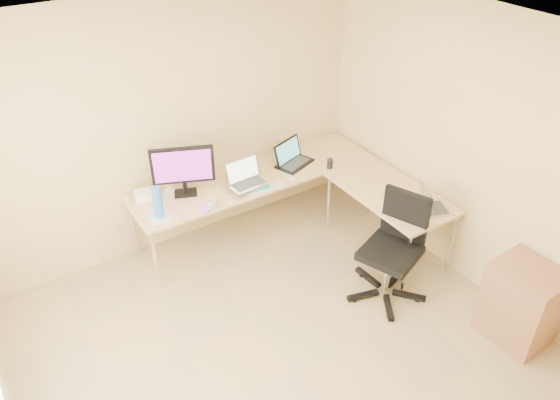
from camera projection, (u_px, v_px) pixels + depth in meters
floor at (296, 374)px, 4.37m from camera, size 4.50×4.50×0.00m
ceiling at (303, 65)px, 2.94m from camera, size 4.50×4.50×0.00m
wall_back at (169, 128)px, 5.24m from camera, size 4.50×0.00×4.50m
wall_right at (501, 167)px, 4.60m from camera, size 0.00×4.50×4.50m
desk_main at (256, 204)px, 5.80m from camera, size 2.65×0.70×0.73m
desk_return at (387, 221)px, 5.53m from camera, size 0.70×1.30×0.73m
monitor at (183, 171)px, 5.15m from camera, size 0.63×0.41×0.52m
book_stack at (255, 184)px, 5.41m from camera, size 0.23×0.30×0.05m
laptop_center at (248, 174)px, 5.28m from camera, size 0.41×0.32×0.25m
laptop_black at (295, 154)px, 5.72m from camera, size 0.49×0.42×0.26m
keyboard at (266, 189)px, 5.35m from camera, size 0.42×0.15×0.02m
mouse at (293, 179)px, 5.50m from camera, size 0.09×0.06×0.03m
mug at (212, 204)px, 5.07m from camera, size 0.10×0.10×0.09m
cd_stack at (205, 209)px, 5.05m from camera, size 0.15×0.15×0.03m
water_bottle at (158, 202)px, 4.89m from camera, size 0.11×0.11×0.31m
papers at (159, 215)px, 4.99m from camera, size 0.22×0.30×0.01m
white_box at (145, 195)px, 5.21m from camera, size 0.24×0.20×0.08m
desk_fan at (169, 179)px, 5.27m from camera, size 0.24×0.24×0.28m
black_cup at (330, 164)px, 5.69m from camera, size 0.06×0.06×0.11m
laptop_return at (437, 200)px, 5.00m from camera, size 0.41×0.37×0.23m
office_chair at (390, 253)px, 4.89m from camera, size 0.81×0.81×1.05m
cabinet at (521, 304)px, 4.54m from camera, size 0.46×0.56×0.76m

